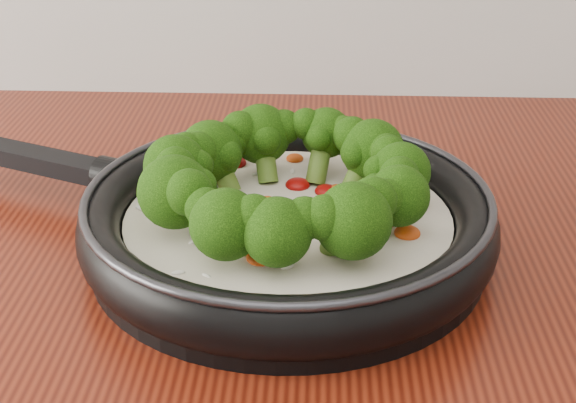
{
  "coord_description": "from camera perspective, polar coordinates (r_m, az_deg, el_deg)",
  "views": [
    {
      "loc": [
        0.04,
        0.46,
        1.26
      ],
      "look_at": [
        0.01,
        1.07,
        0.95
      ],
      "focal_mm": 51.13,
      "sensor_mm": 36.0,
      "label": 1
    }
  ],
  "objects": [
    {
      "name": "skillet",
      "position": [
        0.69,
        -0.33,
        -0.68
      ],
      "size": [
        0.58,
        0.46,
        0.11
      ],
      "color": "black",
      "rests_on": "counter"
    }
  ]
}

